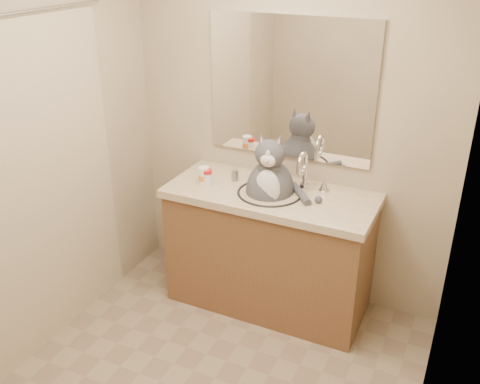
# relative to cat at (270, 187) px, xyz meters

# --- Properties ---
(room) EXTENTS (2.22, 2.52, 2.42)m
(room) POSITION_rel_cat_xyz_m (0.01, -0.96, 0.31)
(room) COLOR gray
(room) RESTS_ON ground
(vanity) EXTENTS (1.34, 0.59, 1.12)m
(vanity) POSITION_rel_cat_xyz_m (0.01, 0.00, -0.44)
(vanity) COLOR brown
(vanity) RESTS_ON ground
(mirror) EXTENTS (1.10, 0.02, 0.90)m
(mirror) POSITION_rel_cat_xyz_m (0.01, 0.27, 0.56)
(mirror) COLOR white
(mirror) RESTS_ON room
(shower_curtain) EXTENTS (0.02, 1.30, 1.93)m
(shower_curtain) POSITION_rel_cat_xyz_m (-1.04, -0.86, 0.14)
(shower_curtain) COLOR beige
(shower_curtain) RESTS_ON ground
(cat) EXTENTS (0.49, 0.40, 0.61)m
(cat) POSITION_rel_cat_xyz_m (0.00, 0.00, 0.00)
(cat) COLOR #45454A
(cat) RESTS_ON vanity
(pill_bottle_redcap) EXTENTS (0.07, 0.07, 0.11)m
(pill_bottle_redcap) POSITION_rel_cat_xyz_m (-0.41, -0.08, 0.02)
(pill_bottle_redcap) COLOR white
(pill_bottle_redcap) RESTS_ON vanity
(pill_bottle_orange) EXTENTS (0.09, 0.09, 0.12)m
(pill_bottle_orange) POSITION_rel_cat_xyz_m (-0.44, -0.07, 0.02)
(pill_bottle_orange) COLOR white
(pill_bottle_orange) RESTS_ON vanity
(grey_canister) EXTENTS (0.06, 0.06, 0.07)m
(grey_canister) POSITION_rel_cat_xyz_m (-0.28, 0.06, 0.00)
(grey_canister) COLOR gray
(grey_canister) RESTS_ON vanity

